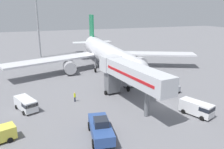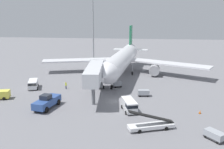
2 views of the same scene
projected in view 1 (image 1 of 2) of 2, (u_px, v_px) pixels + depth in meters
ground_plane at (161, 106)px, 38.34m from camera, size 300.00×300.00×0.00m
airplane_at_gate at (107, 54)px, 57.79m from camera, size 51.24×46.03×14.12m
jet_bridge at (128, 73)px, 37.65m from camera, size 5.29×17.95×7.30m
pushback_tug at (101, 128)px, 28.58m from camera, size 3.57×7.00×2.75m
service_van_far_left at (197, 108)px, 34.59m from camera, size 3.47×5.32×2.17m
service_van_outer_left at (26, 104)px, 36.32m from camera, size 3.65×5.33×2.01m
baggage_cart_mid_left at (129, 84)px, 47.16m from camera, size 2.41×2.07×1.40m
baggage_cart_near_center at (174, 89)px, 43.83m from camera, size 2.58×1.57×1.41m
ground_crew_worker_foreground at (75, 97)px, 39.88m from camera, size 0.34×0.34×1.75m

